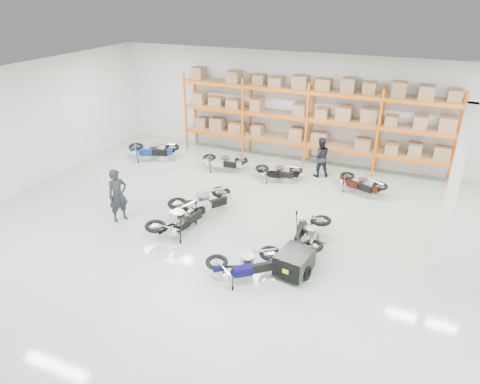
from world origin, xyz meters
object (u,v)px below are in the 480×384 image
at_px(moto_back_b, 224,159).
at_px(moto_back_c, 279,169).
at_px(moto_touring_right, 310,229).
at_px(moto_black_far_left, 179,215).
at_px(moto_back_d, 361,180).
at_px(moto_silver_left, 203,198).
at_px(trailer, 294,262).
at_px(person_back, 320,157).
at_px(moto_back_a, 152,147).
at_px(moto_blue_centre, 246,259).
at_px(person_left, 118,195).

distance_m(moto_back_b, moto_back_c, 2.41).
relative_size(moto_touring_right, moto_back_c, 1.11).
bearing_deg(moto_black_far_left, moto_back_d, -121.12).
distance_m(moto_silver_left, trailer, 4.29).
height_order(moto_silver_left, trailer, moto_silver_left).
bearing_deg(person_back, moto_touring_right, 75.44).
distance_m(moto_back_a, person_back, 7.20).
xyz_separation_m(moto_back_b, person_back, (3.75, 0.94, 0.31)).
distance_m(moto_blue_centre, moto_back_b, 7.22).
xyz_separation_m(moto_black_far_left, moto_back_b, (-0.79, 4.96, -0.07)).
height_order(moto_back_a, moto_back_b, moto_back_a).
bearing_deg(trailer, moto_silver_left, 161.26).
height_order(person_left, person_back, person_left).
xyz_separation_m(moto_silver_left, moto_back_d, (4.57, 3.68, -0.10)).
xyz_separation_m(moto_touring_right, person_back, (-0.94, 5.08, 0.27)).
bearing_deg(moto_black_far_left, moto_back_b, -68.65).
xyz_separation_m(trailer, moto_back_a, (-8.05, 5.63, 0.19)).
height_order(moto_back_d, person_back, person_back).
height_order(moto_back_c, moto_back_d, moto_back_d).
distance_m(moto_back_a, moto_back_c, 5.77).
xyz_separation_m(moto_back_a, person_back, (7.12, 1.05, 0.22)).
bearing_deg(moto_silver_left, moto_touring_right, -152.29).
height_order(moto_silver_left, moto_back_b, moto_silver_left).
relative_size(moto_silver_left, moto_back_c, 1.22).
relative_size(moto_back_b, moto_back_c, 1.03).
xyz_separation_m(trailer, person_back, (-0.94, 6.68, 0.41)).
xyz_separation_m(trailer, moto_back_b, (-4.69, 5.74, 0.10)).
xyz_separation_m(moto_back_a, moto_back_c, (5.77, -0.02, -0.10)).
relative_size(moto_blue_centre, moto_back_b, 1.07).
bearing_deg(moto_back_d, moto_silver_left, 150.21).
bearing_deg(moto_back_c, moto_black_far_left, 146.43).
bearing_deg(moto_back_c, person_back, -66.57).
xyz_separation_m(moto_silver_left, moto_touring_right, (3.74, -0.48, -0.05)).
bearing_deg(moto_back_a, moto_back_d, -108.16).
height_order(moto_back_a, person_left, person_left).
distance_m(moto_black_far_left, person_left, 2.18).
height_order(moto_black_far_left, moto_back_c, moto_black_far_left).
bearing_deg(trailer, moto_back_b, 139.54).
distance_m(person_left, person_back, 7.90).
relative_size(moto_blue_centre, person_back, 1.09).
bearing_deg(moto_back_c, person_left, 127.52).
xyz_separation_m(moto_back_c, moto_back_d, (3.10, 0.15, 0.00)).
height_order(trailer, moto_back_c, moto_back_c).
bearing_deg(moto_back_c, moto_blue_centre, 175.41).
relative_size(moto_blue_centre, moto_touring_right, 0.99).
xyz_separation_m(moto_black_far_left, person_left, (-2.16, -0.11, 0.30)).
bearing_deg(moto_touring_right, person_back, 96.74).
relative_size(moto_silver_left, person_left, 1.11).
relative_size(moto_back_b, person_left, 0.94).
bearing_deg(moto_blue_centre, moto_black_far_left, 25.57).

